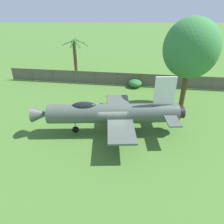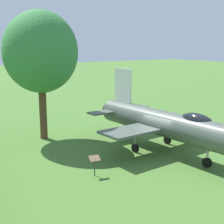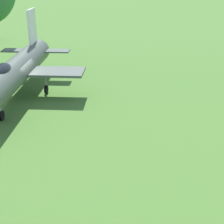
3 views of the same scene
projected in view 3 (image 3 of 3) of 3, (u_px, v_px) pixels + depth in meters
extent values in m
plane|color=#47722D|center=(20.00, 99.00, 23.30)|extent=(200.00, 200.00, 0.00)
cylinder|color=#4C564C|center=(17.00, 71.00, 22.51)|extent=(11.72, 2.30, 1.72)
cylinder|color=black|center=(40.00, 49.00, 28.06)|extent=(0.65, 1.06, 1.03)
ellipsoid|color=black|center=(2.00, 71.00, 19.87)|extent=(2.24, 1.01, 0.84)
cube|color=white|center=(32.00, 26.00, 25.71)|extent=(1.80, 0.23, 2.53)
cube|color=#4C564C|center=(58.00, 72.00, 22.99)|extent=(2.35, 3.59, 0.16)
cube|color=#4C564C|center=(58.00, 51.00, 26.82)|extent=(1.19, 1.85, 0.10)
cube|color=#4C564C|center=(14.00, 50.00, 27.01)|extent=(1.19, 1.85, 0.10)
cylinder|color=#A5A8AD|center=(0.00, 104.00, 19.68)|extent=(0.12, 0.12, 1.50)
cylinder|color=black|center=(1.00, 116.00, 19.98)|extent=(0.61, 0.21, 0.60)
cylinder|color=#A5A8AD|center=(45.00, 79.00, 23.86)|extent=(0.12, 0.12, 1.50)
cylinder|color=black|center=(46.00, 89.00, 24.16)|extent=(0.61, 0.21, 0.60)
cylinder|color=#A5A8AD|center=(2.00, 78.00, 24.03)|extent=(0.12, 0.12, 1.50)
cylinder|color=black|center=(3.00, 88.00, 24.33)|extent=(0.61, 0.21, 0.60)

